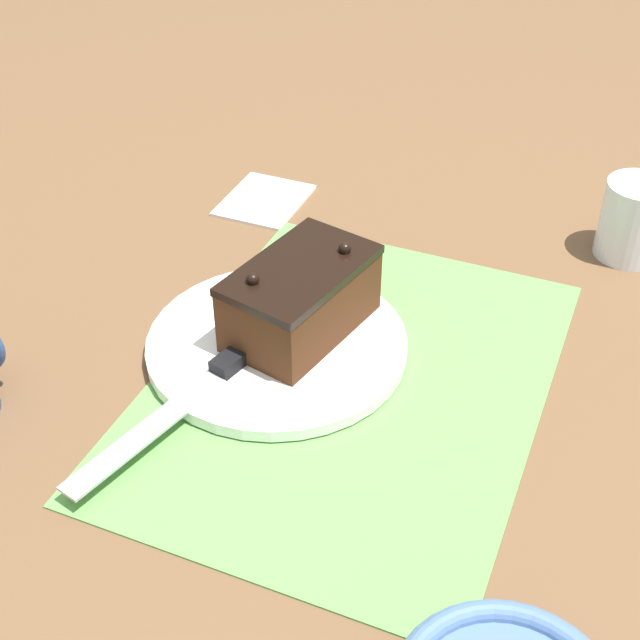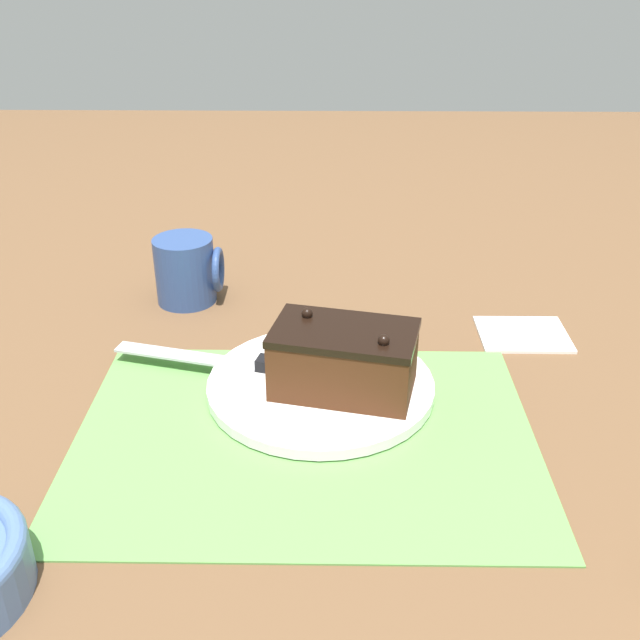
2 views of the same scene
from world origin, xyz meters
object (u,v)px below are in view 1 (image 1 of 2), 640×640
serving_knife (215,375)px  drinking_glass (634,220)px  chocolate_cake (301,298)px  cake_plate (277,344)px

serving_knife → drinking_glass: (0.38, -0.31, 0.02)m
serving_knife → chocolate_cake: bearing=-98.5°
chocolate_cake → drinking_glass: (0.28, -0.27, -0.01)m
serving_knife → cake_plate: bearing=-95.7°
cake_plate → serving_knife: 0.08m
cake_plate → chocolate_cake: chocolate_cake is taller
cake_plate → serving_knife: serving_knife is taller
serving_knife → drinking_glass: drinking_glass is taller
chocolate_cake → serving_knife: 0.11m
cake_plate → drinking_glass: bearing=-43.1°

